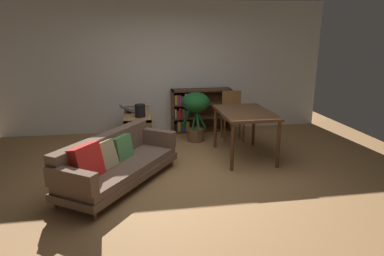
{
  "coord_description": "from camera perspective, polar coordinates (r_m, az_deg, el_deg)",
  "views": [
    {
      "loc": [
        -0.66,
        -4.56,
        2.05
      ],
      "look_at": [
        0.17,
        0.36,
        0.66
      ],
      "focal_mm": 32.08,
      "sensor_mm": 36.0,
      "label": 1
    }
  ],
  "objects": [
    {
      "name": "open_laptop",
      "position": [
        6.51,
        -9.74,
        2.95
      ],
      "size": [
        0.48,
        0.37,
        0.12
      ],
      "color": "#333338",
      "rests_on": "media_console"
    },
    {
      "name": "media_console",
      "position": [
        6.49,
        -9.01,
        -0.2
      ],
      "size": [
        0.48,
        1.24,
        0.63
      ],
      "color": "olive",
      "rests_on": "ground_plane"
    },
    {
      "name": "bookshelf",
      "position": [
        7.36,
        0.72,
        2.98
      ],
      "size": [
        1.27,
        0.32,
        0.91
      ],
      "color": "#56351E",
      "rests_on": "ground_plane"
    },
    {
      "name": "fabric_couch",
      "position": [
        4.87,
        -12.77,
        -5.49
      ],
      "size": [
        1.72,
        2.03,
        0.73
      ],
      "color": "brown",
      "rests_on": "ground_plane"
    },
    {
      "name": "potted_floor_plant",
      "position": [
        6.59,
        0.62,
        3.2
      ],
      "size": [
        0.54,
        0.54,
        0.96
      ],
      "color": "brown",
      "rests_on": "ground_plane"
    },
    {
      "name": "dining_table",
      "position": [
        5.77,
        8.8,
        1.93
      ],
      "size": [
        0.84,
        1.23,
        0.8
      ],
      "color": "#56351E",
      "rests_on": "ground_plane"
    },
    {
      "name": "dining_chair_near",
      "position": [
        6.8,
        6.68,
        2.53
      ],
      "size": [
        0.44,
        0.41,
        0.95
      ],
      "color": "brown",
      "rests_on": "ground_plane"
    },
    {
      "name": "desk_speaker",
      "position": [
        6.06,
        -8.62,
        2.87
      ],
      "size": [
        0.18,
        0.18,
        0.22
      ],
      "color": "black",
      "rests_on": "media_console"
    },
    {
      "name": "ground_plane",
      "position": [
        5.04,
        -1.22,
        -8.48
      ],
      "size": [
        8.16,
        8.16,
        0.0
      ],
      "primitive_type": "plane",
      "color": "#9E7042"
    },
    {
      "name": "back_wall_panel",
      "position": [
        7.32,
        -4.4,
        10.0
      ],
      "size": [
        6.8,
        0.1,
        2.7
      ],
      "primitive_type": "cube",
      "color": "silver",
      "rests_on": "ground_plane"
    }
  ]
}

